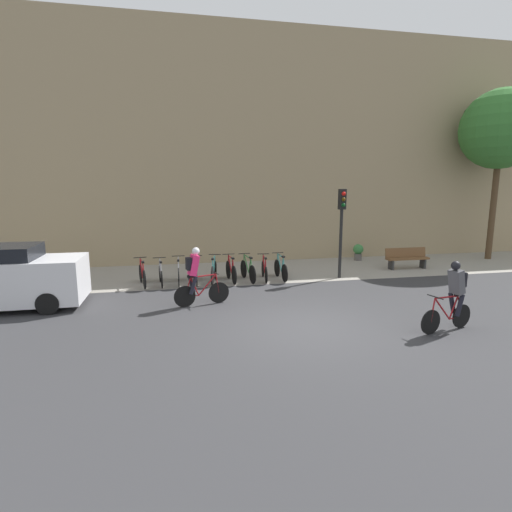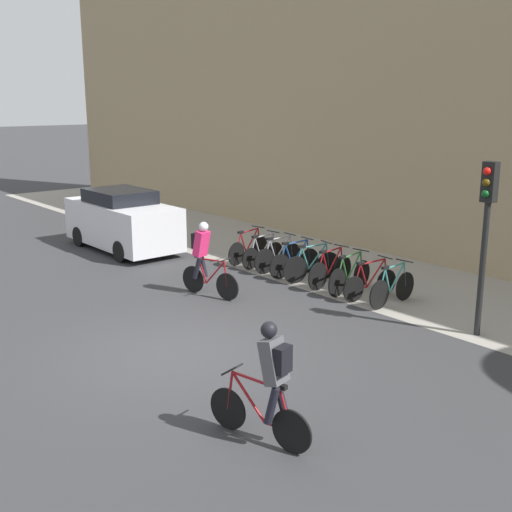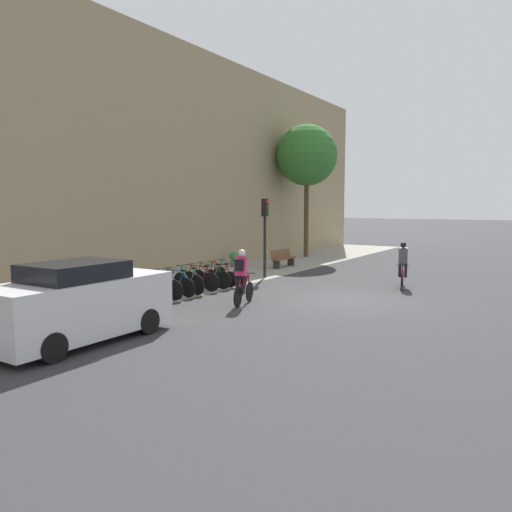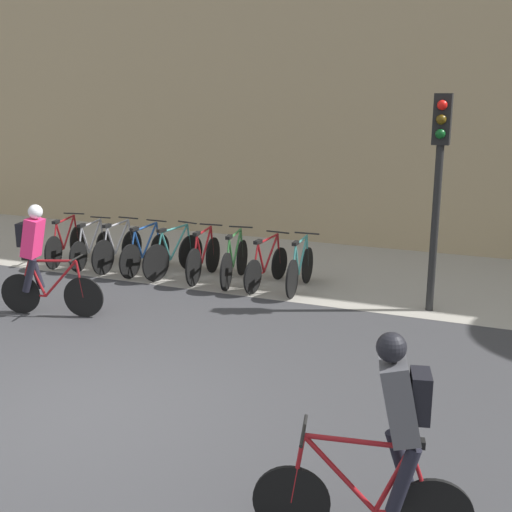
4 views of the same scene
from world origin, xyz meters
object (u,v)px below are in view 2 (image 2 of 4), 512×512
cyclist_pink (204,256)px  parked_bike_3 (295,261)px  parked_bike_7 (370,282)px  parked_bike_8 (392,288)px  parked_bike_0 (248,248)px  cyclist_grey (270,380)px  parked_bike_1 (263,253)px  traffic_light_pole (486,217)px  parked_car (122,221)px  parked_bike_6 (350,276)px  parked_bike_2 (278,256)px  parked_bike_4 (312,265)px  parked_bike_5 (330,270)px

cyclist_pink → parked_bike_3: bearing=86.8°
cyclist_pink → parked_bike_7: bearing=45.9°
parked_bike_8 → parked_bike_0: bearing=-180.0°
cyclist_grey → parked_bike_1: (-7.21, 6.09, -0.57)m
traffic_light_pole → parked_car: size_ratio=0.79×
parked_bike_6 → traffic_light_pole: bearing=-4.2°
parked_bike_3 → parked_bike_0: bearing=-180.0°
cyclist_pink → parked_bike_7: size_ratio=1.07×
parked_bike_3 → cyclist_grey: bearing=-45.7°
parked_bike_0 → parked_bike_2: size_ratio=1.02×
cyclist_grey → parked_bike_7: 6.99m
parked_bike_4 → parked_car: bearing=-162.6°
cyclist_grey → parked_car: (-11.54, 4.14, -0.05)m
parked_bike_7 → traffic_light_pole: 3.55m
parked_bike_0 → traffic_light_pole: size_ratio=0.50×
parked_bike_4 → parked_bike_5: size_ratio=1.01×
parked_bike_1 → parked_bike_8: (4.46, 0.00, 0.02)m
parked_bike_5 → parked_car: bearing=-164.1°
parked_bike_0 → parked_bike_3: bearing=0.0°
cyclist_pink → parked_bike_4: (0.79, 2.80, -0.53)m
parked_bike_4 → parked_bike_1: bearing=-180.0°
parked_bike_0 → parked_bike_8: bearing=0.0°
parked_bike_4 → traffic_light_pole: traffic_light_pole is taller
parked_bike_3 → parked_car: parked_car is taller
parked_bike_3 → parked_bike_2: bearing=179.9°
parked_bike_8 → parked_bike_1: bearing=-180.0°
parked_bike_5 → parked_bike_8: size_ratio=1.01×
parked_bike_5 → traffic_light_pole: size_ratio=0.49×
parked_bike_1 → parked_bike_6: size_ratio=0.92×
parked_bike_2 → parked_bike_6: (2.55, -0.00, 0.00)m
cyclist_grey → parked_bike_0: cyclist_grey is taller
parked_bike_3 → parked_bike_6: parked_bike_6 is taller
parked_bike_3 → parked_bike_7: size_ratio=1.02×
parked_bike_6 → traffic_light_pole: 4.08m
parked_bike_8 → traffic_light_pole: bearing=-6.5°
parked_bike_0 → parked_bike_5: size_ratio=1.02×
parked_bike_1 → parked_bike_7: size_ratio=0.96×
parked_bike_5 → parked_bike_8: (1.91, -0.00, -0.01)m
cyclist_grey → parked_bike_3: bearing=134.3°
parked_bike_4 → parked_bike_6: bearing=-0.0°
parked_car → parked_bike_1: bearing=24.3°
cyclist_grey → parked_bike_0: 9.95m
cyclist_grey → traffic_light_pole: traffic_light_pole is taller
parked_bike_7 → parked_bike_5: bearing=179.9°
cyclist_pink → cyclist_grey: size_ratio=1.01×
cyclist_pink → parked_bike_7: 3.94m
parked_bike_0 → parked_bike_5: parked_bike_5 is taller
parked_bike_5 → parked_bike_7: size_ratio=1.01×
parked_bike_3 → parked_bike_8: parked_bike_8 is taller
parked_bike_1 → parked_bike_8: size_ratio=0.97×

